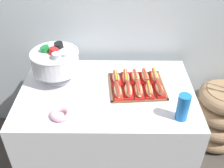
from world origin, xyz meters
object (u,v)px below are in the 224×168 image
(hot_dog_6, at_px, (126,77))
(hot_dog_9, at_px, (155,76))
(hot_dog_5, at_px, (116,78))
(hot_dog_4, at_px, (159,89))
(hot_dog_7, at_px, (135,77))
(cup_stack, at_px, (183,107))
(donut, at_px, (61,114))
(serving_tray, at_px, (137,86))
(hot_dog_8, at_px, (145,76))
(floor_vase, at_px, (218,116))
(hot_dog_3, at_px, (149,90))
(hot_dog_2, at_px, (139,90))
(punch_bowl, at_px, (55,61))
(hot_dog_1, at_px, (128,90))
(buffet_table, at_px, (107,126))
(hot_dog_0, at_px, (118,91))

(hot_dog_6, height_order, hot_dog_9, hot_dog_9)
(hot_dog_5, bearing_deg, hot_dog_4, -24.54)
(hot_dog_5, relative_size, hot_dog_7, 0.96)
(cup_stack, xyz_separation_m, donut, (-0.78, 0.01, -0.08))
(hot_dog_7, bearing_deg, hot_dog_5, -175.73)
(serving_tray, distance_m, donut, 0.61)
(hot_dog_5, xyz_separation_m, hot_dog_6, (0.07, 0.01, 0.00))
(cup_stack, distance_m, donut, 0.78)
(hot_dog_7, relative_size, hot_dog_8, 1.04)
(floor_vase, bearing_deg, hot_dog_9, -169.18)
(serving_tray, xyz_separation_m, cup_stack, (0.26, -0.33, 0.09))
(hot_dog_4, bearing_deg, hot_dog_3, -175.73)
(hot_dog_2, xyz_separation_m, hot_dog_7, (-0.01, 0.16, -0.00))
(floor_vase, xyz_separation_m, cup_stack, (-0.54, -0.55, 0.59))
(hot_dog_7, relative_size, punch_bowl, 0.48)
(floor_vase, distance_m, donut, 1.51)
(punch_bowl, xyz_separation_m, donut, (0.09, -0.41, -0.15))
(cup_stack, bearing_deg, hot_dog_3, 124.91)
(hot_dog_6, bearing_deg, hot_dog_4, -31.99)
(hot_dog_1, distance_m, hot_dog_5, 0.18)
(buffet_table, xyz_separation_m, hot_dog_8, (0.29, 0.13, 0.41))
(hot_dog_1, height_order, cup_stack, cup_stack)
(hot_dog_0, distance_m, hot_dog_7, 0.22)
(hot_dog_7, bearing_deg, hot_dog_8, 4.27)
(hot_dog_3, relative_size, punch_bowl, 0.49)
(hot_dog_7, height_order, hot_dog_9, hot_dog_9)
(hot_dog_0, bearing_deg, buffet_table, 148.73)
(hot_dog_1, distance_m, cup_stack, 0.42)
(hot_dog_3, bearing_deg, buffet_table, 174.08)
(hot_dog_2, xyz_separation_m, hot_dog_6, (-0.09, 0.16, -0.00))
(hot_dog_0, relative_size, hot_dog_9, 1.04)
(hot_dog_7, bearing_deg, hot_dog_0, -128.01)
(hot_dog_0, height_order, hot_dog_6, same)
(hot_dog_3, bearing_deg, donut, -157.63)
(hot_dog_3, distance_m, hot_dog_8, 0.17)
(serving_tray, relative_size, cup_stack, 2.31)
(hot_dog_1, xyz_separation_m, hot_dog_6, (-0.01, 0.16, -0.00))
(serving_tray, xyz_separation_m, hot_dog_1, (-0.07, -0.09, 0.03))
(hot_dog_5, height_order, hot_dog_7, hot_dog_7)
(hot_dog_2, bearing_deg, hot_dog_0, -175.73)
(hot_dog_2, distance_m, hot_dog_9, 0.22)
(hot_dog_2, relative_size, cup_stack, 0.99)
(hot_dog_5, relative_size, donut, 1.19)
(hot_dog_9, bearing_deg, floor_vase, 10.82)
(serving_tray, distance_m, hot_dog_8, 0.12)
(serving_tray, xyz_separation_m, hot_dog_9, (0.14, 0.09, 0.03))
(hot_dog_0, relative_size, hot_dog_1, 1.04)
(hot_dog_5, bearing_deg, hot_dog_2, -43.46)
(hot_dog_5, relative_size, punch_bowl, 0.46)
(hot_dog_2, height_order, punch_bowl, punch_bowl)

